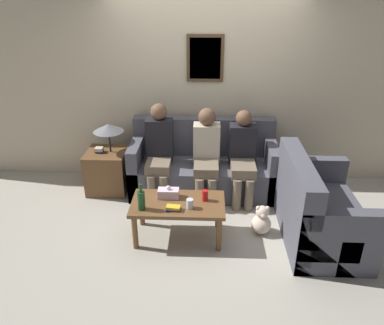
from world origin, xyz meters
The scene contains 15 objects.
ground_plane centered at (0.00, 0.00, 0.00)m, with size 16.00×16.00×0.00m, color #ADA899.
wall_back centered at (0.00, 0.91, 1.30)m, with size 9.00×0.08×2.60m.
couch_main centered at (0.00, 0.49, 0.33)m, with size 1.91×0.80×0.94m.
couch_side centered at (1.25, -0.57, 0.33)m, with size 0.80×1.30×0.94m.
coffee_table centered at (-0.26, -0.62, 0.38)m, with size 1.01×0.55×0.45m.
side_table_with_lamp centered at (-1.29, 0.41, 0.34)m, with size 0.53×0.53×0.95m.
wine_bottle centered at (-0.63, -0.77, 0.56)m, with size 0.08×0.08×0.30m.
drinking_glass centered at (-0.13, -0.73, 0.50)m, with size 0.07×0.07×0.10m.
book_stack centered at (-0.30, -0.77, 0.47)m, with size 0.16×0.10×0.05m.
soda_can centered at (0.03, -0.57, 0.51)m, with size 0.07×0.07×0.12m.
tissue_box centered at (-0.37, -0.52, 0.50)m, with size 0.23×0.12×0.15m.
person_left centered at (-0.57, 0.33, 0.66)m, with size 0.34×0.58×1.22m.
person_middle centered at (0.04, 0.30, 0.64)m, with size 0.34×0.62×1.18m.
person_right centered at (0.50, 0.31, 0.62)m, with size 0.34×0.64×1.15m.
teddy_bear centered at (0.67, -0.51, 0.15)m, with size 0.22×0.22×0.35m.
Camera 1 is at (0.03, -4.06, 2.58)m, focal length 35.00 mm.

